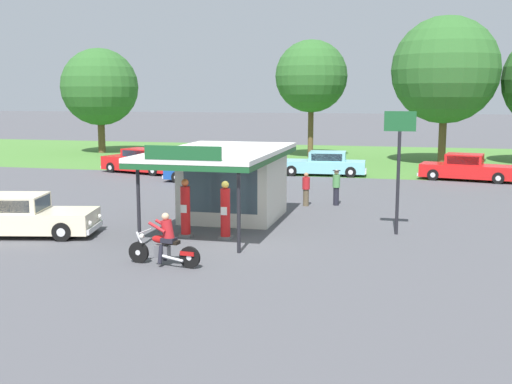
% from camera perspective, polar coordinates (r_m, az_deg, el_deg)
% --- Properties ---
extents(ground_plane, '(300.00, 300.00, 0.00)m').
position_cam_1_polar(ground_plane, '(21.07, -2.19, -4.78)').
color(ground_plane, '#4C4C51').
extents(grass_verge_strip, '(120.00, 24.00, 0.01)m').
position_cam_1_polar(grass_verge_strip, '(50.25, 7.32, 3.12)').
color(grass_verge_strip, '#477A33').
rests_on(grass_verge_strip, ground).
extents(service_station_kiosk, '(4.30, 7.98, 3.40)m').
position_cam_1_polar(service_station_kiosk, '(24.77, -2.32, 1.33)').
color(service_station_kiosk, beige).
rests_on(service_station_kiosk, ground).
extents(gas_pump_nearside, '(0.44, 0.44, 2.06)m').
position_cam_1_polar(gas_pump_nearside, '(22.11, -6.45, -1.67)').
color(gas_pump_nearside, slate).
rests_on(gas_pump_nearside, ground).
extents(gas_pump_offside, '(0.44, 0.44, 2.04)m').
position_cam_1_polar(gas_pump_offside, '(21.65, -2.81, -1.88)').
color(gas_pump_offside, slate).
rests_on(gas_pump_offside, ground).
extents(motorcycle_with_rider, '(2.33, 0.70, 1.58)m').
position_cam_1_polar(motorcycle_with_rider, '(18.52, -8.32, -4.70)').
color(motorcycle_with_rider, black).
rests_on(motorcycle_with_rider, ground).
extents(featured_classic_sedan, '(5.73, 3.00, 1.46)m').
position_cam_1_polar(featured_classic_sedan, '(23.81, -20.86, -2.12)').
color(featured_classic_sedan, beige).
rests_on(featured_classic_sedan, ground).
extents(parked_car_back_row_left, '(5.60, 2.25, 1.48)m').
position_cam_1_polar(parked_car_back_row_left, '(39.24, 6.14, 2.53)').
color(parked_car_back_row_left, '#7AC6D1').
rests_on(parked_car_back_row_left, ground).
extents(parked_car_back_row_centre_right, '(5.54, 3.16, 1.57)m').
position_cam_1_polar(parked_car_back_row_centre_right, '(40.80, -10.45, 2.75)').
color(parked_car_back_row_centre_right, red).
rests_on(parked_car_back_row_centre_right, ground).
extents(parked_car_back_row_far_left, '(5.67, 2.82, 1.55)m').
position_cam_1_polar(parked_car_back_row_far_left, '(38.62, 18.63, 2.04)').
color(parked_car_back_row_far_left, red).
rests_on(parked_car_back_row_far_left, ground).
extents(parked_car_back_row_far_right, '(5.47, 1.94, 1.42)m').
position_cam_1_polar(parked_car_back_row_far_right, '(35.92, -4.13, 1.94)').
color(parked_car_back_row_far_right, '#19479E').
rests_on(parked_car_back_row_far_right, ground).
extents(bystander_admiring_sedan, '(0.36, 0.36, 1.62)m').
position_cam_1_polar(bystander_admiring_sedan, '(28.49, 7.33, 0.51)').
color(bystander_admiring_sedan, black).
rests_on(bystander_admiring_sedan, ground).
extents(bystander_chatting_near_pumps, '(0.34, 0.34, 1.52)m').
position_cam_1_polar(bystander_chatting_near_pumps, '(28.19, 4.58, 0.31)').
color(bystander_chatting_near_pumps, brown).
rests_on(bystander_chatting_near_pumps, ground).
extents(tree_oak_centre, '(6.52, 6.52, 8.88)m').
position_cam_1_polar(tree_oak_centre, '(55.75, -14.02, 9.09)').
color(tree_oak_centre, brown).
rests_on(tree_oak_centre, ground).
extents(tree_oak_right, '(5.66, 5.66, 9.23)m').
position_cam_1_polar(tree_oak_right, '(50.25, 4.91, 10.30)').
color(tree_oak_right, brown).
rests_on(tree_oak_right, ground).
extents(tree_oak_far_left, '(7.54, 7.54, 10.46)m').
position_cam_1_polar(tree_oak_far_left, '(46.88, 16.90, 10.45)').
color(tree_oak_far_left, brown).
rests_on(tree_oak_far_left, ground).
extents(roadside_pole_sign, '(1.10, 0.12, 4.40)m').
position_cam_1_polar(roadside_pole_sign, '(22.65, 12.91, 3.73)').
color(roadside_pole_sign, black).
rests_on(roadside_pole_sign, ground).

